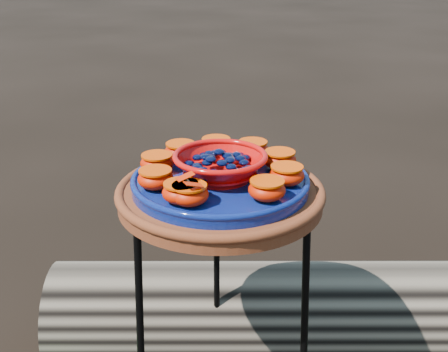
{
  "coord_description": "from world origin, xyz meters",
  "views": [
    {
      "loc": [
        -0.05,
        -1.08,
        1.22
      ],
      "look_at": [
        0.01,
        0.0,
        0.76
      ],
      "focal_mm": 45.0,
      "sensor_mm": 36.0,
      "label": 1
    }
  ],
  "objects": [
    {
      "name": "orange_half_2",
      "position": [
        0.13,
        -0.04,
        0.78
      ],
      "size": [
        0.07,
        0.07,
        0.04
      ],
      "primitive_type": "ellipsoid",
      "color": "#BB1500",
      "rests_on": "cobalt_plate"
    },
    {
      "name": "orange_half_7",
      "position": [
        -0.13,
        0.04,
        0.78
      ],
      "size": [
        0.07,
        0.07,
        0.04
      ],
      "primitive_type": "ellipsoid",
      "color": "#BB1500",
      "rests_on": "cobalt_plate"
    },
    {
      "name": "orange_half_5",
      "position": [
        -0.0,
        0.14,
        0.78
      ],
      "size": [
        0.07,
        0.07,
        0.04
      ],
      "primitive_type": "ellipsoid",
      "color": "#BB1500",
      "rests_on": "cobalt_plate"
    },
    {
      "name": "butterfly",
      "position": [
        -0.06,
        -0.12,
        0.81
      ],
      "size": [
        0.09,
        0.07,
        0.01
      ],
      "primitive_type": null,
      "rotation": [
        0.0,
        0.0,
        0.39
      ],
      "color": "red",
      "rests_on": "orange_half_0"
    },
    {
      "name": "orange_half_8",
      "position": [
        -0.13,
        -0.05,
        0.78
      ],
      "size": [
        0.07,
        0.07,
        0.04
      ],
      "primitive_type": "ellipsoid",
      "color": "#BB1500",
      "rests_on": "cobalt_plate"
    },
    {
      "name": "foliage_back",
      "position": [
        -0.17,
        0.6,
        0.07
      ],
      "size": [
        0.27,
        0.27,
        0.13
      ],
      "primitive_type": "ellipsoid",
      "color": "#286C2D",
      "rests_on": "ground"
    },
    {
      "name": "plant_stand",
      "position": [
        0.0,
        0.0,
        0.35
      ],
      "size": [
        0.44,
        0.44,
        0.7
      ],
      "primitive_type": null,
      "color": "black",
      "rests_on": "ground"
    },
    {
      "name": "orange_half_6",
      "position": [
        -0.08,
        0.11,
        0.78
      ],
      "size": [
        0.07,
        0.07,
        0.04
      ],
      "primitive_type": "ellipsoid",
      "color": "#BB1500",
      "rests_on": "cobalt_plate"
    },
    {
      "name": "red_bowl",
      "position": [
        0.0,
        0.0,
        0.79
      ],
      "size": [
        0.19,
        0.19,
        0.05
      ],
      "primitive_type": null,
      "color": "red",
      "rests_on": "cobalt_plate"
    },
    {
      "name": "driftwood_log",
      "position": [
        0.41,
        0.3,
        0.17
      ],
      "size": [
        1.8,
        0.57,
        0.33
      ],
      "primitive_type": null,
      "rotation": [
        0.0,
        0.0,
        -0.06
      ],
      "color": "black",
      "rests_on": "ground"
    },
    {
      "name": "orange_half_4",
      "position": [
        0.08,
        0.11,
        0.78
      ],
      "size": [
        0.07,
        0.07,
        0.04
      ],
      "primitive_type": "ellipsoid",
      "color": "#BB1500",
      "rests_on": "cobalt_plate"
    },
    {
      "name": "orange_half_9",
      "position": [
        -0.08,
        -0.11,
        0.78
      ],
      "size": [
        0.07,
        0.07,
        0.04
      ],
      "primitive_type": "ellipsoid",
      "color": "#BB1500",
      "rests_on": "cobalt_plate"
    },
    {
      "name": "cobalt_plate",
      "position": [
        0.0,
        0.0,
        0.75
      ],
      "size": [
        0.37,
        0.37,
        0.02
      ],
      "primitive_type": "cylinder",
      "color": "#020238",
      "rests_on": "terracotta_saucer"
    },
    {
      "name": "orange_half_3",
      "position": [
        0.13,
        0.05,
        0.78
      ],
      "size": [
        0.07,
        0.07,
        0.04
      ],
      "primitive_type": "ellipsoid",
      "color": "#BB1500",
      "rests_on": "cobalt_plate"
    },
    {
      "name": "orange_half_1",
      "position": [
        0.08,
        -0.11,
        0.78
      ],
      "size": [
        0.07,
        0.07,
        0.04
      ],
      "primitive_type": "ellipsoid",
      "color": "#BB1500",
      "rests_on": "cobalt_plate"
    },
    {
      "name": "orange_half_0",
      "position": [
        -0.06,
        -0.12,
        0.78
      ],
      "size": [
        0.07,
        0.07,
        0.04
      ],
      "primitive_type": "ellipsoid",
      "color": "#BB1500",
      "rests_on": "cobalt_plate"
    },
    {
      "name": "terracotta_saucer",
      "position": [
        0.0,
        0.0,
        0.72
      ],
      "size": [
        0.43,
        0.43,
        0.04
      ],
      "primitive_type": "cylinder",
      "color": "maroon",
      "rests_on": "plant_stand"
    },
    {
      "name": "glass_gems",
      "position": [
        0.0,
        0.0,
        0.82
      ],
      "size": [
        0.14,
        0.14,
        0.02
      ],
      "primitive_type": null,
      "color": "black",
      "rests_on": "red_bowl"
    }
  ]
}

